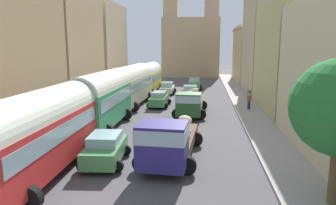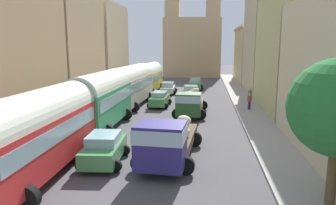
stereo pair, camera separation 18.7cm
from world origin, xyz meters
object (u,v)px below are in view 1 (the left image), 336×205
(cargo_truck_0, at_px, (169,140))
(car_4, at_px, (167,88))
(parked_bus_1, at_px, (102,97))
(pedestrian_1, at_px, (249,95))
(parked_bus_0, at_px, (36,131))
(parked_bus_3, at_px, (147,77))
(car_0, at_px, (190,92))
(cargo_truck_1, at_px, (190,103))
(car_2, at_px, (105,148))
(pedestrian_0, at_px, (249,101))
(parked_bus_2, at_px, (131,84))
(car_1, at_px, (194,84))
(car_3, at_px, (159,99))

(cargo_truck_0, xyz_separation_m, car_4, (-3.10, 24.51, -0.53))
(parked_bus_1, height_order, pedestrian_1, parked_bus_1)
(parked_bus_0, height_order, parked_bus_3, parked_bus_0)
(cargo_truck_0, distance_m, car_0, 20.97)
(parked_bus_3, bearing_deg, pedestrian_1, -29.22)
(parked_bus_0, xyz_separation_m, cargo_truck_1, (6.35, 13.96, -1.04))
(car_4, distance_m, pedestrian_1, 11.73)
(parked_bus_3, bearing_deg, car_2, -84.24)
(car_4, distance_m, pedestrian_0, 13.56)
(cargo_truck_0, relative_size, car_2, 1.91)
(parked_bus_1, height_order, parked_bus_2, parked_bus_1)
(parked_bus_2, bearing_deg, pedestrian_0, -5.61)
(parked_bus_0, bearing_deg, parked_bus_2, 90.00)
(car_0, height_order, car_1, car_1)
(car_3, relative_size, pedestrian_1, 2.37)
(parked_bus_1, bearing_deg, pedestrian_1, 42.13)
(car_4, bearing_deg, pedestrian_1, -35.15)
(car_0, height_order, car_4, car_0)
(parked_bus_0, height_order, cargo_truck_0, parked_bus_0)
(parked_bus_0, height_order, car_0, parked_bus_0)
(cargo_truck_0, bearing_deg, parked_bus_3, 103.28)
(parked_bus_3, xyz_separation_m, pedestrian_0, (11.83, -10.16, -1.21))
(parked_bus_2, relative_size, car_2, 2.57)
(cargo_truck_0, bearing_deg, car_3, 100.24)
(cargo_truck_0, xyz_separation_m, pedestrian_1, (6.48, 17.76, -0.28))
(car_2, bearing_deg, car_3, 88.31)
(car_3, bearing_deg, parked_bus_3, 108.41)
(parked_bus_2, relative_size, pedestrian_0, 5.96)
(cargo_truck_1, height_order, car_1, cargo_truck_1)
(car_0, xyz_separation_m, car_1, (0.17, 8.15, 0.05))
(pedestrian_0, distance_m, pedestrian_1, 3.32)
(cargo_truck_0, distance_m, pedestrian_1, 18.90)
(parked_bus_0, height_order, car_1, parked_bus_0)
(parked_bus_3, bearing_deg, pedestrian_0, -40.66)
(parked_bus_3, relative_size, car_2, 2.43)
(pedestrian_0, bearing_deg, car_3, 172.30)
(parked_bus_1, relative_size, cargo_truck_1, 1.21)
(parked_bus_2, height_order, car_1, parked_bus_2)
(cargo_truck_1, bearing_deg, car_4, 105.74)
(parked_bus_3, distance_m, car_1, 7.66)
(car_0, height_order, pedestrian_0, pedestrian_0)
(car_0, bearing_deg, car_4, 131.95)
(cargo_truck_0, bearing_deg, cargo_truck_1, 87.35)
(car_1, distance_m, car_2, 29.60)
(cargo_truck_1, distance_m, car_2, 12.47)
(car_2, distance_m, pedestrian_0, 17.44)
(pedestrian_0, height_order, pedestrian_1, pedestrian_1)
(parked_bus_2, height_order, car_4, parked_bus_2)
(car_0, distance_m, car_2, 21.50)
(car_1, bearing_deg, car_3, -102.92)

